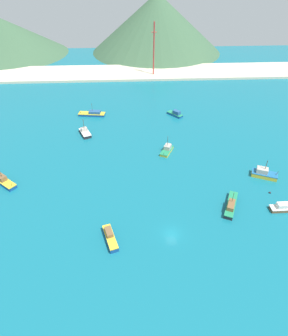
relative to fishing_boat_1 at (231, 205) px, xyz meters
name	(u,v)px	position (x,y,z in m)	size (l,w,h in m)	color
ground	(160,162)	(-16.71, 21.94, -1.14)	(260.00, 280.00, 0.50)	#146B7F
fishing_boat_1	(231,205)	(0.00, 0.00, 0.00)	(6.28, 10.11, 5.41)	#232328
fishing_boat_2	(264,174)	(13.67, 12.53, 0.19)	(7.99, 5.75, 5.89)	gold
fishing_boat_3	(167,150)	(-13.75, 27.31, -0.05)	(5.38, 7.19, 6.04)	gold
fishing_boat_4	(93,114)	(-41.39, 56.03, -0.13)	(11.16, 4.59, 5.31)	#14478C
fishing_boat_5	(4,181)	(-63.07, 13.04, 0.04)	(8.37, 7.56, 5.74)	#14478C
fishing_boat_6	(85,133)	(-42.72, 40.36, -0.06)	(5.36, 7.39, 6.04)	#232328
fishing_boat_7	(110,237)	(-31.33, -9.09, 0.03)	(4.19, 7.90, 2.40)	#14478C
fishing_boat_8	(175,114)	(-7.18, 53.96, -0.01)	(6.36, 6.81, 2.40)	#14478C
fishing_boat_9	(285,208)	(13.85, -1.55, -0.09)	(8.20, 2.46, 2.24)	brown
buoy_0	(270,193)	(12.71, 5.07, -0.78)	(0.61, 0.61, 0.61)	#232328
beach_strip	(145,72)	(-16.71, 106.49, -0.29)	(247.00, 24.88, 1.20)	beige
hill_west	(4,37)	(-105.19, 148.47, 10.09)	(77.82, 77.82, 21.96)	#3D6042
hill_central	(157,23)	(-6.86, 151.98, 16.52)	(86.04, 86.04, 34.81)	#3D6042
radio_tower	(154,50)	(-12.66, 101.52, 12.95)	(2.71, 2.17, 27.14)	#B7332D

